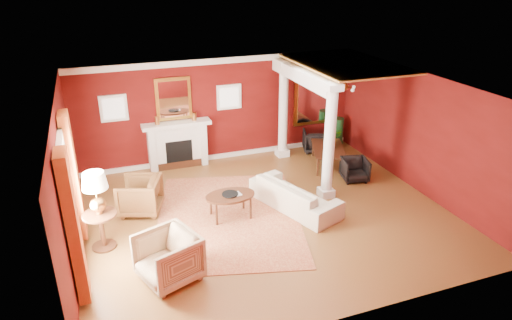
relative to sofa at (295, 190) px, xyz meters
name	(u,v)px	position (x,y,z in m)	size (l,w,h in m)	color
ground	(265,214)	(-0.75, -0.06, -0.44)	(8.00, 8.00, 0.00)	brown
room_shell	(266,130)	(-0.75, -0.06, 1.58)	(8.04, 7.04, 2.92)	#5F0F0D
fireplace	(178,144)	(-2.05, 3.26, 0.20)	(1.85, 0.42, 1.29)	white
overmantel_mirror	(173,99)	(-2.05, 3.40, 1.46)	(0.95, 0.07, 1.15)	gold
flank_window_left	(114,108)	(-3.60, 3.41, 1.36)	(0.70, 0.07, 0.70)	white
flank_window_right	(229,97)	(-0.50, 3.41, 1.36)	(0.70, 0.07, 0.70)	white
left_window	(72,199)	(-4.64, -0.66, 0.98)	(0.21, 2.55, 2.60)	white
column_front	(329,141)	(0.95, 0.24, 0.99)	(0.36, 0.36, 2.80)	white
column_back	(283,109)	(0.95, 2.94, 0.99)	(0.36, 0.36, 2.80)	white
header_beam	(302,76)	(0.95, 1.84, 2.18)	(0.30, 3.20, 0.32)	white
amber_ceiling	(346,64)	(2.10, 1.69, 2.43)	(2.30, 3.40, 0.04)	gold
dining_mirror	(314,97)	(2.15, 3.40, 1.11)	(1.30, 0.07, 1.70)	gold
chandelier	(344,87)	(2.15, 1.74, 1.81)	(0.60, 0.62, 0.75)	#B27738
crown_trim	(219,61)	(-0.75, 3.40, 2.38)	(8.00, 0.08, 0.16)	white
base_trim	(222,156)	(-0.75, 3.40, -0.38)	(8.00, 0.08, 0.12)	white
rug	(229,217)	(-1.57, 0.10, -0.43)	(3.11, 4.14, 0.02)	maroon
sofa	(295,190)	(0.00, 0.00, 0.00)	(2.26, 0.66, 0.88)	#ECE5C7
armchair_leopard	(140,194)	(-3.37, 1.02, 0.01)	(0.89, 0.83, 0.91)	black
armchair_stripe	(168,256)	(-3.20, -1.61, 0.05)	(0.96, 0.90, 0.99)	tan
coffee_table	(230,197)	(-1.52, 0.09, 0.07)	(1.11, 1.11, 0.56)	black
coffee_book	(234,191)	(-1.45, 0.05, 0.22)	(0.16, 0.02, 0.22)	black
side_table	(97,197)	(-4.25, -0.16, 0.68)	(0.66, 0.66, 1.64)	black
dining_table	(329,152)	(1.89, 1.84, -0.02)	(1.51, 0.53, 0.84)	black
dining_chair_near	(355,169)	(2.07, 0.78, -0.11)	(0.64, 0.60, 0.66)	black
dining_chair_far	(315,140)	(2.02, 2.94, -0.08)	(0.70, 0.65, 0.72)	black
green_urn	(337,136)	(2.75, 2.94, -0.06)	(0.40, 0.40, 0.96)	#14411C
potted_plant	(332,129)	(1.93, 1.85, 0.63)	(0.53, 0.58, 0.46)	#26591E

